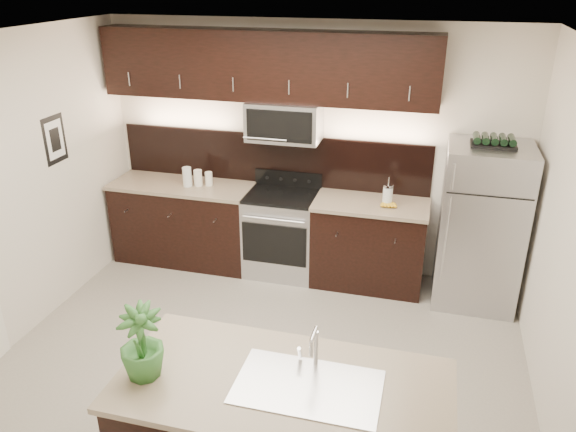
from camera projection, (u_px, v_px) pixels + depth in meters
The scene contains 11 objects.
ground at pixel (258, 367), 4.83m from camera, with size 4.50×4.50×0.00m, color gray.
room_walls at pixel (237, 183), 4.14m from camera, with size 4.52×4.02×2.71m.
counter_run at pixel (264, 231), 6.24m from camera, with size 3.51×0.65×0.94m.
upper_fixtures at pixel (268, 77), 5.69m from camera, with size 3.49×0.40×1.66m.
sink_faucet at pixel (308, 384), 3.23m from camera, with size 0.84×0.50×0.28m.
refrigerator at pixel (481, 227), 5.52m from camera, with size 0.79×0.71×1.64m, color #B2B2B7.
wine_rack at pixel (494, 141), 5.17m from camera, with size 0.41×0.25×0.10m.
plant at pixel (141, 342), 3.23m from camera, with size 0.26×0.26×0.47m, color #2E6428.
canisters at pixel (195, 178), 6.18m from camera, with size 0.31×0.17×0.22m.
french_press at pixel (388, 196), 5.65m from camera, with size 0.10×0.10×0.30m.
bananas at pixel (384, 204), 5.67m from camera, with size 0.17×0.13×0.05m, color gold.
Camera 1 is at (1.25, -3.70, 3.14)m, focal length 35.00 mm.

